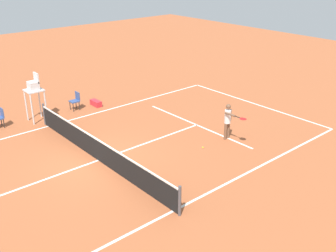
{
  "coord_description": "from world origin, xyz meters",
  "views": [
    {
      "loc": [
        -12.55,
        7.12,
        7.62
      ],
      "look_at": [
        -0.59,
        -3.18,
        0.8
      ],
      "focal_mm": 42.69,
      "sensor_mm": 36.0,
      "label": 1
    }
  ],
  "objects_px": {
    "tennis_ball": "(203,147)",
    "umpire_chair": "(34,90)",
    "equipment_bag": "(96,103)",
    "courtside_chair_mid": "(75,100)",
    "player_serving": "(228,119)"
  },
  "relations": [
    {
      "from": "player_serving",
      "to": "umpire_chair",
      "type": "height_order",
      "value": "umpire_chair"
    },
    {
      "from": "umpire_chair",
      "to": "player_serving",
      "type": "bearing_deg",
      "value": -144.17
    },
    {
      "from": "equipment_bag",
      "to": "player_serving",
      "type": "bearing_deg",
      "value": -163.71
    },
    {
      "from": "player_serving",
      "to": "equipment_bag",
      "type": "bearing_deg",
      "value": -75.84
    },
    {
      "from": "courtside_chair_mid",
      "to": "umpire_chair",
      "type": "bearing_deg",
      "value": 93.32
    },
    {
      "from": "tennis_ball",
      "to": "umpire_chair",
      "type": "height_order",
      "value": "umpire_chair"
    },
    {
      "from": "player_serving",
      "to": "courtside_chair_mid",
      "type": "xyz_separation_m",
      "value": [
        7.72,
        3.3,
        -0.44
      ]
    },
    {
      "from": "tennis_ball",
      "to": "equipment_bag",
      "type": "distance_m",
      "value": 7.49
    },
    {
      "from": "tennis_ball",
      "to": "equipment_bag",
      "type": "bearing_deg",
      "value": 5.57
    },
    {
      "from": "tennis_ball",
      "to": "umpire_chair",
      "type": "relative_size",
      "value": 0.03
    },
    {
      "from": "tennis_ball",
      "to": "equipment_bag",
      "type": "xyz_separation_m",
      "value": [
        7.46,
        0.73,
        0.12
      ]
    },
    {
      "from": "player_serving",
      "to": "tennis_ball",
      "type": "bearing_deg",
      "value": -4.87
    },
    {
      "from": "umpire_chair",
      "to": "equipment_bag",
      "type": "bearing_deg",
      "value": -91.16
    },
    {
      "from": "umpire_chair",
      "to": "courtside_chair_mid",
      "type": "distance_m",
      "value": 2.44
    },
    {
      "from": "umpire_chair",
      "to": "equipment_bag",
      "type": "height_order",
      "value": "umpire_chair"
    }
  ]
}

